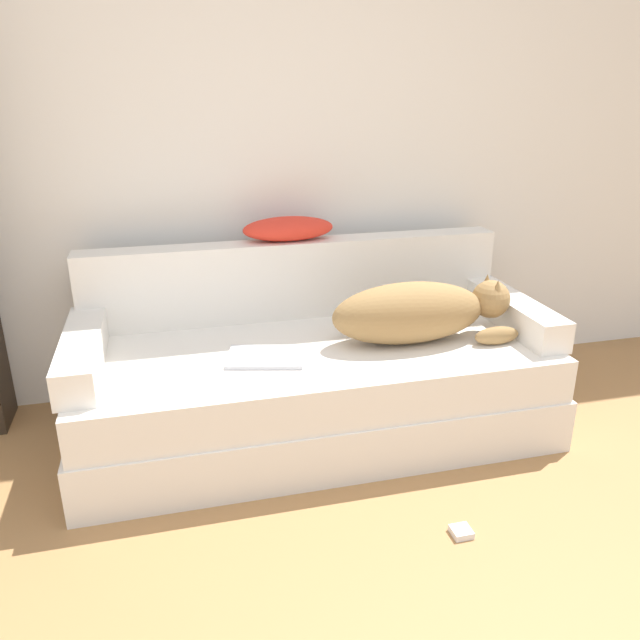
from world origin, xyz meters
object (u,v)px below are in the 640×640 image
at_px(couch, 315,388).
at_px(throw_pillow, 288,229).
at_px(laptop, 266,357).
at_px(power_adapter, 461,532).
at_px(dog, 418,312).

distance_m(couch, throw_pillow, 0.77).
height_order(laptop, power_adapter, laptop).
bearing_deg(laptop, throw_pillow, 81.76).
distance_m(dog, power_adapter, 0.95).
bearing_deg(power_adapter, throw_pillow, 106.09).
bearing_deg(throw_pillow, dog, -45.18).
xyz_separation_m(couch, dog, (0.45, -0.07, 0.36)).
distance_m(dog, laptop, 0.70).
height_order(dog, laptop, dog).
height_order(couch, power_adapter, couch).
xyz_separation_m(laptop, power_adapter, (0.57, -0.74, -0.43)).
relative_size(laptop, power_adapter, 5.10).
relative_size(throw_pillow, power_adapter, 6.20).
xyz_separation_m(couch, throw_pillow, (-0.03, 0.41, 0.65)).
relative_size(dog, laptop, 2.31).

